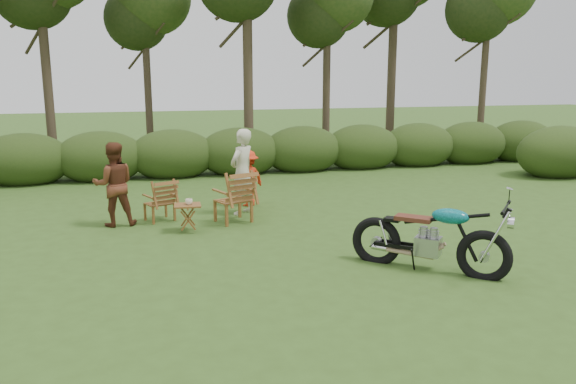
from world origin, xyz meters
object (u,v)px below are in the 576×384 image
object	(u,v)px
motorcycle	(427,269)
adult_a	(243,214)
side_table	(188,218)
adult_b	(117,225)
cup	(189,202)
lawn_chair_left	(160,220)
child	(249,205)
lawn_chair_right	(234,222)

from	to	relation	value
motorcycle	adult_a	xyz separation A→B (m)	(-2.04, 4.24, 0.00)
side_table	adult_b	bearing A→B (deg)	147.39
cup	lawn_chair_left	bearing A→B (deg)	116.78
adult_a	child	world-z (taller)	adult_a
side_table	child	size ratio (longest dim) A/B	0.42
motorcycle	lawn_chair_left	size ratio (longest dim) A/B	2.67
lawn_chair_right	side_table	size ratio (longest dim) A/B	1.99
lawn_chair_right	adult_a	xyz separation A→B (m)	(0.31, 0.62, 0.00)
cup	adult_a	size ratio (longest dim) A/B	0.07
child	adult_b	bearing A→B (deg)	-10.58
adult_b	adult_a	bearing A→B (deg)	-177.68
side_table	cup	world-z (taller)	cup
cup	child	bearing A→B (deg)	50.26
lawn_chair_left	side_table	bearing A→B (deg)	92.93
lawn_chair_left	adult_b	world-z (taller)	adult_b
lawn_chair_right	cup	distance (m)	1.20
cup	adult_a	distance (m)	1.76
lawn_chair_right	motorcycle	bearing A→B (deg)	104.02
motorcycle	child	xyz separation A→B (m)	(-1.76, 4.96, 0.00)
lawn_chair_left	cup	xyz separation A→B (m)	(0.50, -1.00, 0.59)
adult_a	side_table	bearing A→B (deg)	-1.35
motorcycle	cup	bearing A→B (deg)	179.62
side_table	adult_a	distance (m)	1.71
lawn_chair_right	adult_a	bearing A→B (deg)	-136.05
adult_a	child	size ratio (longest dim) A/B	1.44
cup	side_table	bearing A→B (deg)	-179.92
lawn_chair_right	lawn_chair_left	size ratio (longest dim) A/B	1.23
motorcycle	lawn_chair_left	xyz separation A→B (m)	(-3.79, 4.13, 0.00)
lawn_chair_left	side_table	size ratio (longest dim) A/B	1.62
motorcycle	side_table	size ratio (longest dim) A/B	4.34
lawn_chair_right	adult_b	size ratio (longest dim) A/B	0.64
adult_a	child	bearing A→B (deg)	-153.24
cup	adult_a	world-z (taller)	adult_a
lawn_chair_left	adult_a	bearing A→B (deg)	161.05
lawn_chair_right	side_table	distance (m)	1.11
lawn_chair_left	adult_b	xyz separation A→B (m)	(-0.86, -0.15, 0.00)
cup	adult_b	bearing A→B (deg)	147.97
motorcycle	child	bearing A→B (deg)	152.79
lawn_chair_right	side_table	world-z (taller)	side_table
lawn_chair_right	lawn_chair_left	distance (m)	1.52
adult_b	lawn_chair_right	bearing A→B (deg)	167.78
adult_a	child	xyz separation A→B (m)	(0.28, 0.73, 0.00)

